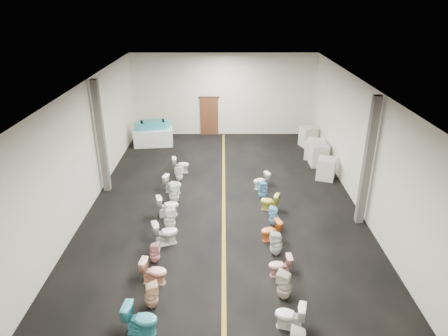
{
  "coord_description": "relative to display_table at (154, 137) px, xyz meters",
  "views": [
    {
      "loc": [
        -0.01,
        -13.6,
        7.4
      ],
      "look_at": [
        0.01,
        1.0,
        0.96
      ],
      "focal_mm": 32.0,
      "sensor_mm": 36.0,
      "label": 1
    }
  ],
  "objects": [
    {
      "name": "display_table",
      "position": [
        0.0,
        0.0,
        0.0
      ],
      "size": [
        2.08,
        1.2,
        0.88
      ],
      "primitive_type": "cube",
      "rotation": [
        0.0,
        0.0,
        0.11
      ],
      "color": "white",
      "rests_on": "floor"
    },
    {
      "name": "toilet_left_7",
      "position": [
        1.79,
        -6.37,
        -0.03
      ],
      "size": [
        0.47,
        0.47,
        0.83
      ],
      "primitive_type": "imported",
      "rotation": [
        0.0,
        0.0,
        1.86
      ],
      "color": "white",
      "rests_on": "floor"
    },
    {
      "name": "toilet_left_2",
      "position": [
        1.76,
        -10.93,
        -0.07
      ],
      "size": [
        0.77,
        0.51,
        0.74
      ],
      "primitive_type": "imported",
      "rotation": [
        0.0,
        0.0,
        1.43
      ],
      "color": "#FFBB97",
      "rests_on": "floor"
    },
    {
      "name": "appliance_crate_d",
      "position": [
        8.08,
        -0.17,
        0.07
      ],
      "size": [
        0.92,
        0.92,
        1.03
      ],
      "primitive_type": "cube",
      "rotation": [
        0.0,
        0.0,
        0.33
      ],
      "color": "silver",
      "rests_on": "floor"
    },
    {
      "name": "wall_right",
      "position": [
        8.68,
        -6.21,
        1.81
      ],
      "size": [
        0.0,
        16.0,
        16.0
      ],
      "primitive_type": "plane",
      "rotation": [
        1.57,
        0.0,
        -1.57
      ],
      "color": "beige",
      "rests_on": "ground"
    },
    {
      "name": "appliance_crate_b",
      "position": [
        8.08,
        -2.72,
        0.08
      ],
      "size": [
        0.78,
        0.78,
        1.04
      ],
      "primitive_type": "cube",
      "rotation": [
        0.0,
        0.0,
        0.04
      ],
      "color": "beige",
      "rests_on": "floor"
    },
    {
      "name": "toilet_right_5",
      "position": [
        5.21,
        -8.84,
        -0.1
      ],
      "size": [
        0.75,
        0.57,
        0.68
      ],
      "primitive_type": "imported",
      "rotation": [
        0.0,
        0.0,
        -1.25
      ],
      "color": "orange",
      "rests_on": "floor"
    },
    {
      "name": "appliance_crate_a",
      "position": [
        8.08,
        -4.18,
        0.03
      ],
      "size": [
        0.94,
        0.94,
        0.94
      ],
      "primitive_type": "cube",
      "rotation": [
        0.0,
        0.0,
        -0.36
      ],
      "color": "silver",
      "rests_on": "floor"
    },
    {
      "name": "toilet_left_8",
      "position": [
        1.64,
        -5.48,
        -0.07
      ],
      "size": [
        0.81,
        0.6,
        0.74
      ],
      "primitive_type": "imported",
      "rotation": [
        0.0,
        0.0,
        1.29
      ],
      "color": "white",
      "rests_on": "floor"
    },
    {
      "name": "floor",
      "position": [
        3.68,
        -6.21,
        -0.44
      ],
      "size": [
        16.0,
        16.0,
        0.0
      ],
      "primitive_type": "plane",
      "color": "black",
      "rests_on": "ground"
    },
    {
      "name": "toilet_right_3",
      "position": [
        5.27,
        -10.64,
        -0.11
      ],
      "size": [
        0.67,
        0.41,
        0.67
      ],
      "primitive_type": "imported",
      "rotation": [
        0.0,
        0.0,
        -1.51
      ],
      "color": "#EDA39E",
      "rests_on": "floor"
    },
    {
      "name": "appliance_crate_c",
      "position": [
        8.08,
        -1.87,
        0.02
      ],
      "size": [
        1.09,
        1.09,
        0.93
      ],
      "primitive_type": "cube",
      "rotation": [
        0.0,
        0.0,
        -0.43
      ],
      "color": "silver",
      "rests_on": "floor"
    },
    {
      "name": "toilet_right_1",
      "position": [
        5.24,
        -12.58,
        -0.07
      ],
      "size": [
        0.8,
        0.58,
        0.73
      ],
      "primitive_type": "imported",
      "rotation": [
        0.0,
        0.0,
        -1.83
      ],
      "color": "white",
      "rests_on": "floor"
    },
    {
      "name": "toilet_left_3",
      "position": [
        1.63,
        -10.04,
        -0.1
      ],
      "size": [
        0.32,
        0.32,
        0.68
      ],
      "primitive_type": "imported",
      "rotation": [
        0.0,
        0.0,
        1.53
      ],
      "color": "pink",
      "rests_on": "floor"
    },
    {
      "name": "toilet_left_10",
      "position": [
        1.77,
        -3.54,
        -0.07
      ],
      "size": [
        0.78,
        0.51,
        0.74
      ],
      "primitive_type": "imported",
      "rotation": [
        0.0,
        0.0,
        1.71
      ],
      "color": "white",
      "rests_on": "floor"
    },
    {
      "name": "back_door",
      "position": [
        2.88,
        1.73,
        0.61
      ],
      "size": [
        1.0,
        0.1,
        2.1
      ],
      "primitive_type": "cube",
      "color": "#562D19",
      "rests_on": "floor"
    },
    {
      "name": "toilet_left_1",
      "position": [
        1.84,
        -11.9,
        -0.06
      ],
      "size": [
        0.43,
        0.43,
        0.76
      ],
      "primitive_type": "imported",
      "rotation": [
        0.0,
        0.0,
        1.86
      ],
      "color": "#F8C094",
      "rests_on": "floor"
    },
    {
      "name": "ceiling",
      "position": [
        3.68,
        -6.21,
        4.06
      ],
      "size": [
        16.0,
        16.0,
        0.0
      ],
      "primitive_type": "plane",
      "rotation": [
        3.14,
        0.0,
        0.0
      ],
      "color": "black",
      "rests_on": "ground"
    },
    {
      "name": "toilet_left_6",
      "position": [
        1.67,
        -7.29,
        -0.04
      ],
      "size": [
        0.87,
        0.65,
        0.79
      ],
      "primitive_type": "imported",
      "rotation": [
        0.0,
        0.0,
        1.86
      ],
      "color": "white",
      "rests_on": "floor"
    },
    {
      "name": "aisle_stripe",
      "position": [
        3.68,
        -6.21,
        -0.44
      ],
      "size": [
        0.12,
        15.6,
        0.01
      ],
      "primitive_type": "cube",
      "color": "olive",
      "rests_on": "floor"
    },
    {
      "name": "toilet_right_6",
      "position": [
        5.4,
        -7.97,
        -0.08
      ],
      "size": [
        0.42,
        0.42,
        0.72
      ],
      "primitive_type": "imported",
      "rotation": [
        0.0,
        0.0,
        -1.9
      ],
      "color": "#7EC3E5",
      "rests_on": "floor"
    },
    {
      "name": "column_left",
      "position": [
        -1.07,
        -5.21,
        1.81
      ],
      "size": [
        0.25,
        0.25,
        4.5
      ],
      "primitive_type": "cube",
      "color": "#59544C",
      "rests_on": "floor"
    },
    {
      "name": "toilet_right_8",
      "position": [
        5.2,
        -6.06,
        -0.06
      ],
      "size": [
        0.43,
        0.42,
        0.76
      ],
      "primitive_type": "imported",
      "rotation": [
        0.0,
        0.0,
        -1.32
      ],
      "color": "#69ADD5",
      "rests_on": "floor"
    },
    {
      "name": "toilet_right_7",
      "position": [
        5.37,
        -6.91,
        -0.09
      ],
      "size": [
        0.77,
        0.6,
        0.69
      ],
      "primitive_type": "imported",
      "rotation": [
        0.0,
        0.0,
        -1.92
      ],
      "color": "gold",
      "rests_on": "floor"
    },
    {
      "name": "toilet_right_4",
      "position": [
        5.27,
        -9.67,
        -0.03
      ],
      "size": [
        0.4,
        0.39,
        0.82
      ],
      "primitive_type": "imported",
      "rotation": [
        0.0,
        0.0,
        -1.52
      ],
      "color": "silver",
      "rests_on": "floor"
    },
    {
      "name": "wall_left",
      "position": [
        -1.32,
        -6.21,
        1.81
      ],
      "size": [
        0.0,
        16.0,
        16.0
      ],
      "primitive_type": "plane",
      "rotation": [
        1.57,
        0.0,
        1.57
      ],
      "color": "beige",
      "rests_on": "ground"
    },
    {
      "name": "toilet_left_0",
      "position": [
        1.74,
        -12.72,
        -0.03
      ],
      "size": [
        0.85,
        0.56,
        0.81
      ],
      "primitive_type": "imported",
      "rotation": [
        0.0,
        0.0,
        1.44
      ],
      "color": "teal",
      "rests_on": "floor"
    },
    {
      "name": "toilet_left_4",
      "position": [
        1.82,
        -9.06,
        -0.03
      ],
      "size": [
        0.91,
        0.7,
        0.82
      ],
      "primitive_type": "imported",
      "rotation": [
        0.0,
        0.0,
        1.91
      ],
      "color": "silver",
      "rests_on": "floor"
    },
    {
      "name": "toilet_left_9",
      "position": [
        1.79,
        -4.43,
        -0.09
      ],
      "size": [
        0.4,
        0.4,
        0.7
      ],
      "primitive_type": "imported",
      "rotation": [
        0.0,
        0.0,
        1.25
      ],
      "color": "white",
      "rests_on": "floor"
    },
    {
      "name": "wall_front",
      "position": [
        3.68,
        -14.21,
        1.81
      ],
      "size": [
        10.0,
        0.0,
        10.0
      ],
      "primitive_type": "plane",
      "rotation": [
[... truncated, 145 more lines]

